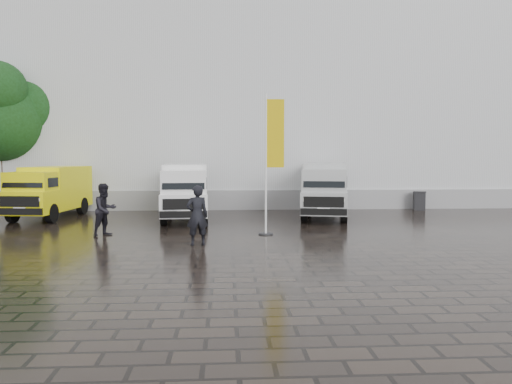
# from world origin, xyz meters

# --- Properties ---
(ground) EXTENTS (120.00, 120.00, 0.00)m
(ground) POSITION_xyz_m (0.00, 0.00, 0.00)
(ground) COLOR black
(ground) RESTS_ON ground
(exhibition_hall) EXTENTS (44.00, 16.00, 12.00)m
(exhibition_hall) POSITION_xyz_m (2.00, 16.00, 6.00)
(exhibition_hall) COLOR silver
(exhibition_hall) RESTS_ON ground
(hall_plinth) EXTENTS (44.00, 0.15, 1.00)m
(hall_plinth) POSITION_xyz_m (2.00, 7.95, 0.50)
(hall_plinth) COLOR gray
(hall_plinth) RESTS_ON ground
(van_yellow) EXTENTS (2.48, 5.08, 2.25)m
(van_yellow) POSITION_xyz_m (-8.89, 5.14, 1.13)
(van_yellow) COLOR yellow
(van_yellow) RESTS_ON ground
(van_white) EXTENTS (2.15, 5.56, 2.37)m
(van_white) POSITION_xyz_m (-2.90, 4.30, 1.18)
(van_white) COLOR white
(van_white) RESTS_ON ground
(van_silver) EXTENTS (2.98, 5.82, 2.41)m
(van_silver) POSITION_xyz_m (3.27, 4.70, 1.20)
(van_silver) COLOR silver
(van_silver) RESTS_ON ground
(flagpole) EXTENTS (0.88, 0.50, 4.88)m
(flagpole) POSITION_xyz_m (0.44, -0.01, 2.72)
(flagpole) COLOR black
(flagpole) RESTS_ON ground
(tree) EXTENTS (4.17, 4.21, 7.48)m
(tree) POSITION_xyz_m (-12.26, 8.41, 4.80)
(tree) COLOR black
(tree) RESTS_ON ground
(wheelie_bin) EXTENTS (0.69, 0.69, 0.95)m
(wheelie_bin) POSITION_xyz_m (8.61, 7.34, 0.47)
(wheelie_bin) COLOR black
(wheelie_bin) RESTS_ON ground
(person_front) EXTENTS (0.77, 0.60, 1.85)m
(person_front) POSITION_xyz_m (-2.01, -1.97, 0.93)
(person_front) COLOR black
(person_front) RESTS_ON ground
(person_tent) EXTENTS (1.08, 1.11, 1.80)m
(person_tent) POSITION_xyz_m (-5.28, 0.09, 0.90)
(person_tent) COLOR black
(person_tent) RESTS_ON ground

